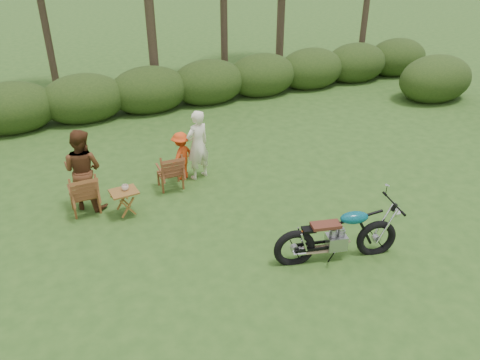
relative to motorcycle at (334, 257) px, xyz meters
name	(u,v)px	position (x,y,z in m)	size (l,w,h in m)	color
ground	(296,275)	(-0.86, -0.13, 0.00)	(80.00, 80.00, 0.00)	#284B19
motorcycle	(334,257)	(0.00, 0.00, 0.00)	(2.10, 0.80, 1.20)	#0B879A
lawn_chair_right	(171,187)	(-1.83, 3.67, 0.00)	(0.58, 0.58, 0.85)	#5B2F16
lawn_chair_left	(87,211)	(-3.71, 3.43, 0.00)	(0.61, 0.61, 0.89)	brown
side_table	(125,203)	(-3.00, 2.93, 0.28)	(0.54, 0.46, 0.56)	brown
cup	(125,188)	(-2.96, 2.96, 0.61)	(0.14, 0.14, 0.11)	beige
adult_a	(199,177)	(-1.09, 3.86, 0.00)	(0.59, 0.39, 1.63)	#ECE5C2
adult_b	(89,206)	(-3.63, 3.62, 0.00)	(0.83, 0.65, 1.71)	#522D17
child	(183,178)	(-1.46, 3.97, 0.00)	(0.73, 0.42, 1.14)	#DC4214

